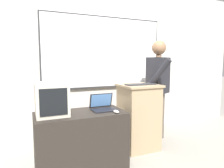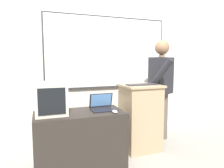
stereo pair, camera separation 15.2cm
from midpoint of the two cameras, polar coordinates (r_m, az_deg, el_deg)
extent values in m
cube|color=beige|center=(3.53, -3.43, 6.75)|extent=(6.40, 0.12, 2.65)
cube|color=#2D2D30|center=(3.53, 0.13, 9.03)|extent=(2.17, 0.02, 1.23)
cube|color=white|center=(3.53, 0.16, 9.03)|extent=(2.12, 0.02, 1.18)
cube|color=#2D2D30|center=(3.54, 0.24, -0.76)|extent=(1.91, 0.04, 0.02)
cube|color=tan|center=(3.05, 9.43, -9.56)|extent=(0.51, 0.49, 0.94)
cube|color=tan|center=(2.96, 9.60, -0.48)|extent=(0.55, 0.53, 0.03)
cube|color=#28231E|center=(2.56, -7.35, -15.56)|extent=(1.06, 0.53, 0.70)
cylinder|color=brown|center=(3.34, 13.83, -9.66)|extent=(0.13, 0.13, 0.78)
cylinder|color=brown|center=(3.54, 15.75, -8.77)|extent=(0.13, 0.13, 0.78)
cube|color=#232328|center=(3.32, 15.16, 2.28)|extent=(0.49, 0.39, 0.59)
cylinder|color=#8C6647|center=(3.32, 15.32, 7.70)|extent=(0.09, 0.09, 0.04)
sphere|color=#8C6647|center=(3.32, 15.39, 10.02)|extent=(0.23, 0.23, 0.23)
cylinder|color=#232328|center=(2.97, 14.89, 2.48)|extent=(0.26, 0.40, 0.49)
cylinder|color=#232328|center=(3.54, 16.99, 2.05)|extent=(0.08, 0.08, 0.56)
cube|color=black|center=(2.51, -0.54, -7.42)|extent=(0.31, 0.21, 0.01)
cube|color=black|center=(2.62, -1.52, -4.67)|extent=(0.30, 0.07, 0.19)
cube|color=#598CCC|center=(2.61, -1.46, -4.65)|extent=(0.27, 0.05, 0.16)
cube|color=#2D2D30|center=(2.89, 10.05, -0.15)|extent=(0.45, 0.15, 0.02)
ellipsoid|color=silver|center=(2.39, 2.67, -7.90)|extent=(0.06, 0.10, 0.03)
cube|color=beige|center=(2.41, -15.37, -3.92)|extent=(0.35, 0.40, 0.37)
cube|color=black|center=(2.21, -14.92, -4.84)|extent=(0.29, 0.01, 0.29)
camera|label=1|loc=(0.08, -88.33, 0.19)|focal=32.00mm
camera|label=2|loc=(0.08, 91.67, -0.19)|focal=32.00mm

